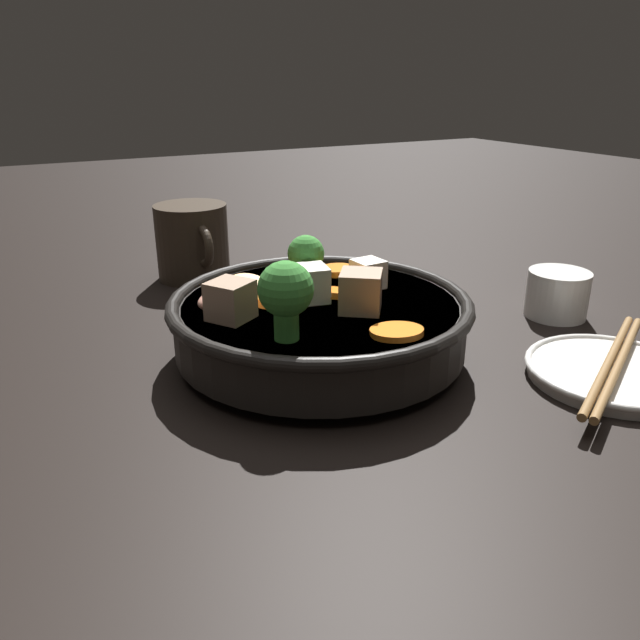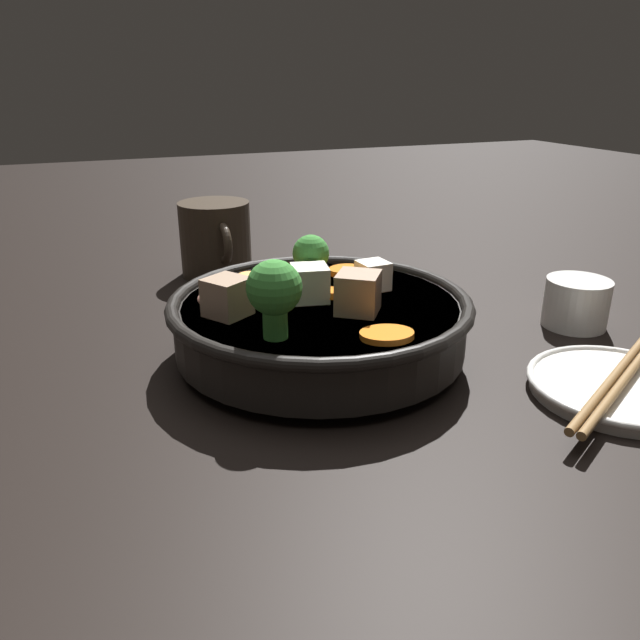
{
  "view_description": "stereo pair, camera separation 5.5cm",
  "coord_description": "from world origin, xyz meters",
  "px_view_note": "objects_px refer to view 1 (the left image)",
  "views": [
    {
      "loc": [
        0.45,
        -0.25,
        0.24
      ],
      "look_at": [
        0.0,
        0.0,
        0.04
      ],
      "focal_mm": 35.0,
      "sensor_mm": 36.0,
      "label": 1
    },
    {
      "loc": [
        0.48,
        -0.2,
        0.24
      ],
      "look_at": [
        0.0,
        0.0,
        0.04
      ],
      "focal_mm": 35.0,
      "sensor_mm": 36.0,
      "label": 2
    }
  ],
  "objects_px": {
    "stirfry_bowl": "(319,317)",
    "tea_cup": "(557,294)",
    "side_saucer": "(612,372)",
    "chopsticks_pair": "(614,362)",
    "dark_mug": "(193,242)"
  },
  "relations": [
    {
      "from": "side_saucer",
      "to": "stirfry_bowl",
      "type": "bearing_deg",
      "value": -129.05
    },
    {
      "from": "stirfry_bowl",
      "to": "tea_cup",
      "type": "relative_size",
      "value": 4.23
    },
    {
      "from": "dark_mug",
      "to": "chopsticks_pair",
      "type": "relative_size",
      "value": 0.57
    },
    {
      "from": "stirfry_bowl",
      "to": "side_saucer",
      "type": "xyz_separation_m",
      "value": [
        0.16,
        0.19,
        -0.03
      ]
    },
    {
      "from": "side_saucer",
      "to": "tea_cup",
      "type": "bearing_deg",
      "value": 150.01
    },
    {
      "from": "dark_mug",
      "to": "chopsticks_pair",
      "type": "bearing_deg",
      "value": 26.57
    },
    {
      "from": "side_saucer",
      "to": "tea_cup",
      "type": "xyz_separation_m",
      "value": [
        -0.13,
        0.07,
        0.02
      ]
    },
    {
      "from": "tea_cup",
      "to": "dark_mug",
      "type": "height_order",
      "value": "dark_mug"
    },
    {
      "from": "stirfry_bowl",
      "to": "side_saucer",
      "type": "bearing_deg",
      "value": 50.95
    },
    {
      "from": "tea_cup",
      "to": "chopsticks_pair",
      "type": "height_order",
      "value": "tea_cup"
    },
    {
      "from": "side_saucer",
      "to": "chopsticks_pair",
      "type": "height_order",
      "value": "chopsticks_pair"
    },
    {
      "from": "stirfry_bowl",
      "to": "chopsticks_pair",
      "type": "distance_m",
      "value": 0.25
    },
    {
      "from": "dark_mug",
      "to": "tea_cup",
      "type": "bearing_deg",
      "value": 43.41
    },
    {
      "from": "tea_cup",
      "to": "dark_mug",
      "type": "distance_m",
      "value": 0.43
    },
    {
      "from": "side_saucer",
      "to": "chopsticks_pair",
      "type": "relative_size",
      "value": 0.71
    }
  ]
}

